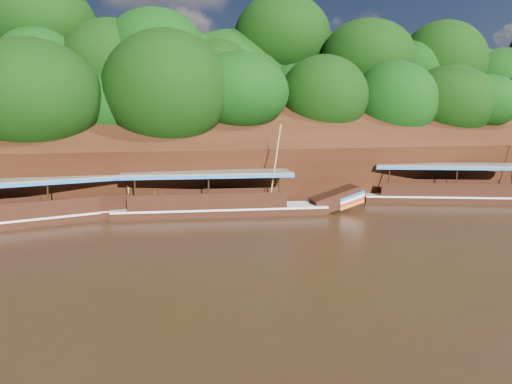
% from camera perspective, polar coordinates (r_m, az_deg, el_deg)
% --- Properties ---
extents(ground, '(160.00, 160.00, 0.00)m').
position_cam_1_polar(ground, '(23.07, 6.80, -5.50)').
color(ground, black).
rests_on(ground, ground).
extents(riverbank, '(120.00, 30.06, 19.40)m').
position_cam_1_polar(riverbank, '(44.20, -5.82, 3.40)').
color(riverbank, black).
rests_on(riverbank, ground).
extents(boat_0, '(15.35, 8.16, 6.73)m').
position_cam_1_polar(boat_0, '(36.86, 23.83, -0.17)').
color(boat_0, black).
rests_on(boat_0, ground).
extents(boat_1, '(14.78, 4.47, 5.72)m').
position_cam_1_polar(boat_1, '(29.30, -2.56, -1.44)').
color(boat_1, black).
rests_on(boat_1, ground).
extents(boat_2, '(15.38, 6.22, 5.20)m').
position_cam_1_polar(boat_2, '(29.44, -19.94, -1.91)').
color(boat_2, black).
rests_on(boat_2, ground).
extents(reeds, '(51.47, 2.44, 2.17)m').
position_cam_1_polar(reeds, '(30.69, -7.13, -0.44)').
color(reeds, '#3A701C').
rests_on(reeds, ground).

